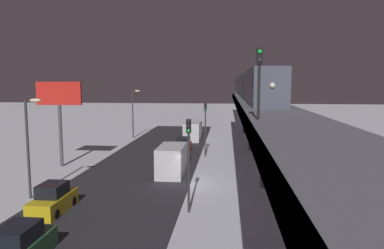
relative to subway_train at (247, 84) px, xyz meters
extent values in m
plane|color=silver|center=(6.71, 35.52, -8.50)|extent=(240.00, 240.00, 0.00)
cube|color=#28282D|center=(12.16, 35.52, -8.50)|extent=(11.00, 81.63, 0.01)
cube|color=slate|center=(0.00, 35.52, -2.18)|extent=(5.00, 81.63, 0.80)
cube|color=#38383D|center=(2.38, 35.52, -2.18)|extent=(0.24, 79.99, 0.80)
cylinder|color=slate|center=(0.00, 2.87, -5.54)|extent=(1.40, 1.40, 5.92)
cylinder|color=slate|center=(0.00, 19.19, -5.54)|extent=(1.40, 1.40, 5.92)
cylinder|color=slate|center=(0.00, 35.52, -5.54)|extent=(1.40, 1.40, 5.92)
cylinder|color=slate|center=(0.00, 51.84, -5.54)|extent=(1.40, 1.40, 5.92)
cube|color=#4C5160|center=(0.00, 27.90, -0.08)|extent=(2.90, 18.00, 3.40)
cube|color=black|center=(0.00, 27.90, 0.33)|extent=(2.94, 16.20, 0.90)
cube|color=#4C5160|center=(0.00, 9.30, -0.08)|extent=(2.90, 18.00, 3.40)
cube|color=black|center=(0.00, 9.30, 0.33)|extent=(2.94, 16.20, 0.90)
cube|color=#4C5160|center=(0.00, -9.30, -0.08)|extent=(2.90, 18.00, 3.40)
cube|color=black|center=(0.00, -9.30, 0.33)|extent=(2.94, 16.20, 0.90)
cube|color=#4C5160|center=(0.00, -27.90, -0.08)|extent=(2.90, 18.00, 3.40)
cube|color=black|center=(0.00, -27.90, 0.33)|extent=(2.94, 16.20, 0.90)
sphere|color=white|center=(0.00, 36.95, 0.09)|extent=(0.44, 0.44, 0.44)
cylinder|color=black|center=(1.78, 45.22, -0.18)|extent=(0.16, 0.16, 3.20)
cube|color=black|center=(1.78, 45.22, 1.77)|extent=(0.36, 0.28, 0.90)
sphere|color=#19F23F|center=(1.78, 45.38, 2.00)|extent=(0.22, 0.22, 0.22)
sphere|color=#333333|center=(1.78, 45.38, 1.54)|extent=(0.22, 0.22, 0.22)
cube|color=gold|center=(15.36, 43.01, -7.95)|extent=(1.80, 4.20, 1.10)
cube|color=black|center=(15.36, 43.01, -6.96)|extent=(1.58, 2.02, 0.87)
cylinder|color=black|center=(14.51, 44.31, -8.18)|extent=(0.20, 0.64, 0.64)
cylinder|color=black|center=(16.22, 44.31, -8.18)|extent=(0.20, 0.64, 0.64)
cylinder|color=black|center=(14.51, 41.71, -8.18)|extent=(0.20, 0.64, 0.64)
cylinder|color=black|center=(16.22, 41.71, -8.18)|extent=(0.20, 0.64, 0.64)
cube|color=black|center=(13.56, 49.99, -6.96)|extent=(1.58, 2.13, 0.87)
cube|color=#A51E1E|center=(8.96, 21.77, -7.95)|extent=(1.80, 4.44, 1.10)
cube|color=black|center=(8.96, 21.77, -6.96)|extent=(1.58, 2.13, 0.87)
cube|color=#B2B2B7|center=(8.76, 28.75, -7.30)|extent=(2.30, 2.20, 2.40)
cube|color=silver|center=(8.76, 32.55, -7.10)|extent=(2.40, 5.00, 2.80)
cube|color=#B2B2B7|center=(8.76, 8.24, -7.30)|extent=(2.30, 2.20, 2.40)
cube|color=silver|center=(8.76, 12.04, -7.10)|extent=(2.40, 5.00, 2.80)
cylinder|color=#2D2D2D|center=(6.06, 42.30, -5.75)|extent=(0.16, 0.16, 5.50)
cube|color=black|center=(6.06, 42.30, -2.55)|extent=(0.32, 0.32, 0.90)
sphere|color=black|center=(6.06, 42.48, -2.25)|extent=(0.20, 0.20, 0.20)
sphere|color=black|center=(6.06, 42.48, -2.55)|extent=(0.20, 0.20, 0.20)
sphere|color=#19E53F|center=(6.06, 42.48, -2.85)|extent=(0.20, 0.20, 0.20)
cylinder|color=#2D2D2D|center=(6.06, 23.87, -5.75)|extent=(0.16, 0.16, 5.50)
cube|color=black|center=(6.06, 23.87, -2.55)|extent=(0.32, 0.32, 0.90)
sphere|color=black|center=(6.06, 24.05, -2.25)|extent=(0.20, 0.20, 0.20)
sphere|color=black|center=(6.06, 24.05, -2.55)|extent=(0.20, 0.20, 0.20)
sphere|color=#19E53F|center=(6.06, 24.05, -2.85)|extent=(0.20, 0.20, 0.20)
cylinder|color=#4C4C51|center=(20.87, 30.29, -5.25)|extent=(0.36, 0.36, 6.50)
cube|color=red|center=(20.87, 30.29, -0.80)|extent=(4.80, 0.30, 2.40)
cylinder|color=#38383D|center=(18.46, 40.52, -4.75)|extent=(0.20, 0.20, 7.50)
ellipsoid|color=#F4E5B2|center=(17.66, 40.52, -1.00)|extent=(0.90, 0.44, 0.30)
cylinder|color=#38383D|center=(18.46, 10.52, -4.75)|extent=(0.20, 0.20, 7.50)
ellipsoid|color=#F4E5B2|center=(17.66, 10.52, -1.00)|extent=(0.90, 0.44, 0.30)
camera|label=1|loc=(3.56, 65.41, 0.30)|focal=33.09mm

